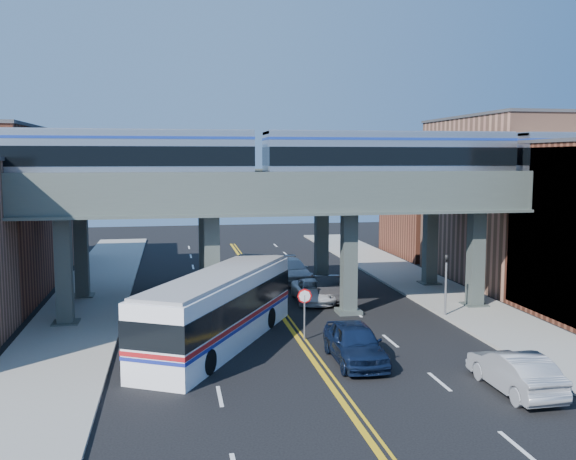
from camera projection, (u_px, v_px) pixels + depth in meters
name	position (u px, v px, depth m)	size (l,w,h in m)	color
ground	(311.00, 358.00, 29.40)	(120.00, 120.00, 0.00)	black
sidewalk_west	(81.00, 315.00, 37.12)	(5.00, 70.00, 0.16)	gray
sidewalk_east	(452.00, 300.00, 41.22)	(5.00, 70.00, 0.16)	gray
building_west_c	(23.00, 219.00, 54.01)	(8.00, 10.00, 8.00)	#9D6A51
building_east_b	(508.00, 200.00, 47.68)	(8.00, 14.00, 12.00)	#9D6A51
building_east_c	(437.00, 207.00, 60.55)	(8.00, 10.00, 9.00)	brown
mural_panel	(553.00, 238.00, 35.38)	(0.10, 9.50, 9.50)	teal
elevated_viaduct_near	(282.00, 205.00, 36.50)	(52.00, 3.60, 7.40)	#3E4844
elevated_viaduct_far	(264.00, 198.00, 43.35)	(52.00, 3.60, 7.40)	#3E4844
transit_train	(389.00, 157.00, 37.34)	(45.28, 2.84, 3.30)	black
stop_sign	(305.00, 306.00, 32.19)	(0.76, 0.09, 2.63)	slate
traffic_signal	(446.00, 278.00, 36.66)	(0.15, 0.18, 4.10)	slate
transit_bus	(219.00, 310.00, 31.37)	(8.76, 13.04, 3.40)	white
car_lane_a	(355.00, 343.00, 28.75)	(2.11, 5.24, 1.78)	#0E1934
car_lane_b	(328.00, 289.00, 41.34)	(1.61, 4.63, 1.52)	#2C2C2E
car_lane_c	(313.00, 291.00, 40.94)	(2.28, 4.95, 1.37)	silver
car_lane_d	(291.00, 270.00, 47.66)	(2.32, 5.71, 1.66)	silver
car_parked_curb	(515.00, 371.00, 25.15)	(1.72, 4.94, 1.63)	#9D9EA1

